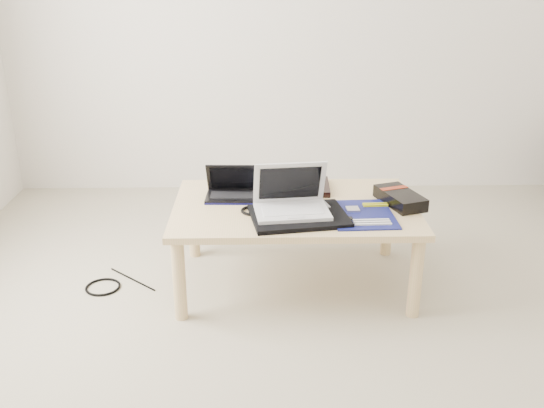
{
  "coord_description": "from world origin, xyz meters",
  "views": [
    {
      "loc": [
        -0.39,
        -1.88,
        1.43
      ],
      "look_at": [
        -0.34,
        0.67,
        0.41
      ],
      "focal_mm": 40.0,
      "sensor_mm": 36.0,
      "label": 1
    }
  ],
  "objects_px": {
    "coffee_table": "(295,215)",
    "netbook": "(232,190)",
    "white_laptop": "(291,201)",
    "gpu_box": "(400,198)"
  },
  "relations": [
    {
      "from": "coffee_table",
      "to": "netbook",
      "type": "height_order",
      "value": "netbook"
    },
    {
      "from": "coffee_table",
      "to": "white_laptop",
      "type": "relative_size",
      "value": 3.27
    },
    {
      "from": "netbook",
      "to": "white_laptop",
      "type": "xyz_separation_m",
      "value": [
        0.26,
        -0.22,
        0.03
      ]
    },
    {
      "from": "coffee_table",
      "to": "white_laptop",
      "type": "height_order",
      "value": "white_laptop"
    },
    {
      "from": "coffee_table",
      "to": "gpu_box",
      "type": "bearing_deg",
      "value": 0.4
    },
    {
      "from": "netbook",
      "to": "white_laptop",
      "type": "relative_size",
      "value": 0.73
    },
    {
      "from": "coffee_table",
      "to": "netbook",
      "type": "relative_size",
      "value": 4.45
    },
    {
      "from": "netbook",
      "to": "white_laptop",
      "type": "distance_m",
      "value": 0.35
    },
    {
      "from": "netbook",
      "to": "gpu_box",
      "type": "height_order",
      "value": "netbook"
    },
    {
      "from": "coffee_table",
      "to": "netbook",
      "type": "bearing_deg",
      "value": 160.08
    }
  ]
}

